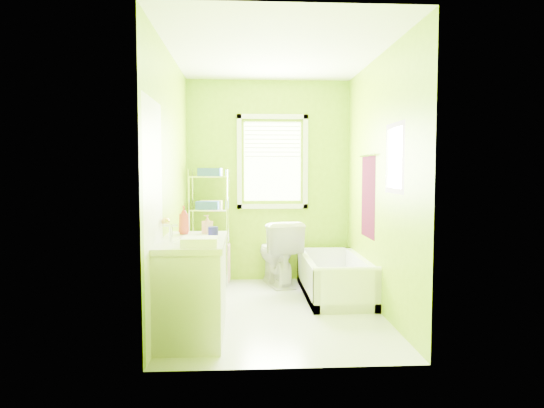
{
  "coord_description": "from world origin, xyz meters",
  "views": [
    {
      "loc": [
        -0.33,
        -4.87,
        1.44
      ],
      "look_at": [
        -0.03,
        0.25,
        1.08
      ],
      "focal_mm": 32.0,
      "sensor_mm": 36.0,
      "label": 1
    }
  ],
  "objects": [
    {
      "name": "ground",
      "position": [
        0.0,
        0.0,
        0.0
      ],
      "size": [
        2.9,
        2.9,
        0.0
      ],
      "primitive_type": "plane",
      "color": "silver",
      "rests_on": "ground"
    },
    {
      "name": "door",
      "position": [
        -1.04,
        -1.0,
        1.0
      ],
      "size": [
        0.09,
        0.8,
        2.0
      ],
      "color": "white",
      "rests_on": "ground"
    },
    {
      "name": "room_envelope",
      "position": [
        0.0,
        0.0,
        1.55
      ],
      "size": [
        2.14,
        2.94,
        2.62
      ],
      "color": "#7DAB08",
      "rests_on": "ground"
    },
    {
      "name": "right_wall_decor",
      "position": [
        1.04,
        -0.02,
        1.32
      ],
      "size": [
        0.04,
        1.48,
        1.17
      ],
      "color": "#410719",
      "rests_on": "ground"
    },
    {
      "name": "bathtub",
      "position": [
        0.71,
        0.54,
        0.15
      ],
      "size": [
        0.69,
        1.47,
        0.47
      ],
      "color": "white",
      "rests_on": "ground"
    },
    {
      "name": "toilet",
      "position": [
        0.1,
        1.14,
        0.41
      ],
      "size": [
        0.63,
        0.89,
        0.82
      ],
      "primitive_type": "imported",
      "rotation": [
        0.0,
        0.0,
        3.37
      ],
      "color": "white",
      "rests_on": "ground"
    },
    {
      "name": "vanity",
      "position": [
        -0.78,
        -0.66,
        0.45
      ],
      "size": [
        0.57,
        1.12,
        1.11
      ],
      "color": "silver",
      "rests_on": "ground"
    },
    {
      "name": "window",
      "position": [
        0.05,
        1.42,
        1.61
      ],
      "size": [
        0.92,
        0.05,
        1.22
      ],
      "color": "white",
      "rests_on": "ground"
    },
    {
      "name": "wire_shelf_unit",
      "position": [
        -0.74,
        1.17,
        0.89
      ],
      "size": [
        0.5,
        0.4,
        1.47
      ],
      "color": "silver",
      "rests_on": "ground"
    }
  ]
}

